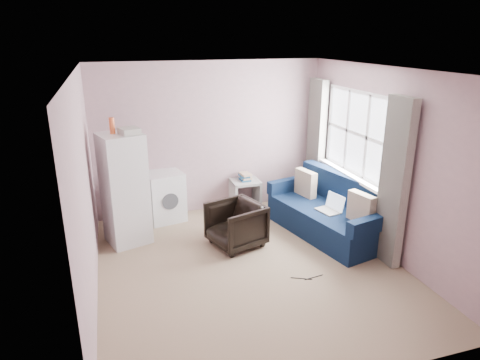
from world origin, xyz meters
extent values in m
cube|color=#91795F|center=(0.00, 0.00, -0.01)|extent=(3.80, 4.20, 0.02)
cube|color=silver|center=(0.00, 0.00, 2.51)|extent=(3.80, 4.20, 0.02)
cube|color=#A7848A|center=(0.00, 2.11, 1.25)|extent=(3.80, 0.02, 2.50)
cube|color=#A7848A|center=(0.00, -2.11, 1.25)|extent=(3.80, 0.02, 2.50)
cube|color=#A7848A|center=(-1.91, 0.00, 1.25)|extent=(0.02, 4.20, 2.50)
cube|color=#A7848A|center=(1.91, 0.00, 1.25)|extent=(0.02, 4.20, 2.50)
cube|color=white|center=(1.89, 0.70, 1.50)|extent=(0.01, 1.60, 1.20)
imported|color=black|center=(0.00, 0.65, 0.35)|extent=(0.81, 0.84, 0.70)
cube|color=silver|center=(-1.46, 1.24, 0.80)|extent=(0.69, 0.69, 1.61)
cube|color=#3C3E42|center=(-1.19, 1.33, 0.60)|extent=(0.16, 0.49, 0.02)
cube|color=#3C3E42|center=(-1.25, 1.52, 1.06)|extent=(0.03, 0.03, 0.46)
cube|color=silver|center=(-1.18, 1.30, 1.12)|extent=(0.12, 0.37, 0.55)
cylinder|color=#D8592B|center=(-1.55, 1.27, 1.72)|extent=(0.09, 0.09, 0.22)
cube|color=#A3A29A|center=(-1.33, 1.19, 1.65)|extent=(0.31, 0.33, 0.08)
cube|color=silver|center=(-0.84, 1.88, 0.40)|extent=(0.67, 0.67, 0.80)
cube|color=#3C3E42|center=(-0.84, 1.86, 0.77)|extent=(0.62, 0.61, 0.05)
cylinder|color=#3C3E42|center=(-0.78, 1.60, 0.41)|extent=(0.26, 0.07, 0.26)
cube|color=gray|center=(0.54, 1.91, 0.50)|extent=(0.48, 0.48, 0.04)
cube|color=gray|center=(0.54, 1.91, 0.06)|extent=(0.48, 0.48, 0.04)
cube|color=gray|center=(0.33, 1.92, 0.26)|extent=(0.04, 0.47, 0.53)
cube|color=gray|center=(0.76, 1.91, 0.26)|extent=(0.04, 0.47, 0.53)
cube|color=navy|center=(0.54, 1.91, 0.54)|extent=(0.16, 0.23, 0.03)
cube|color=tan|center=(0.56, 1.91, 0.57)|extent=(0.18, 0.24, 0.03)
cube|color=navy|center=(0.53, 1.92, 0.60)|extent=(0.17, 0.24, 0.03)
cube|color=tan|center=(0.55, 1.91, 0.63)|extent=(0.18, 0.25, 0.03)
cube|color=#0C1D3B|center=(1.42, 0.60, 0.21)|extent=(1.29, 2.02, 0.42)
cube|color=#0C1D3B|center=(1.76, 0.68, 0.64)|extent=(0.61, 1.86, 0.46)
cube|color=#0C1D3B|center=(1.63, -0.28, 0.52)|extent=(0.89, 0.34, 0.21)
cube|color=#0C1D3B|center=(1.22, 1.48, 0.52)|extent=(0.89, 0.34, 0.21)
cube|color=tan|center=(1.61, 0.03, 0.62)|extent=(0.22, 0.43, 0.42)
cube|color=tan|center=(1.34, 1.20, 0.62)|extent=(0.22, 0.43, 0.42)
cube|color=gray|center=(1.37, 0.48, 0.43)|extent=(0.31, 0.39, 0.02)
cube|color=silver|center=(1.49, 0.51, 0.55)|extent=(0.14, 0.35, 0.23)
cube|color=white|center=(1.82, 0.70, 0.87)|extent=(0.14, 1.70, 0.04)
cube|color=white|center=(1.87, 0.70, 0.90)|extent=(0.02, 1.68, 0.05)
cube|color=white|center=(1.87, 0.70, 1.50)|extent=(0.02, 1.68, 0.05)
cube|color=white|center=(1.87, 0.70, 2.10)|extent=(0.02, 1.68, 0.05)
cube|color=white|center=(1.87, -0.10, 1.50)|extent=(0.02, 0.05, 1.20)
cube|color=white|center=(1.87, 0.43, 1.50)|extent=(0.02, 0.05, 1.20)
cube|color=white|center=(1.87, 0.97, 1.50)|extent=(0.02, 0.05, 1.20)
cube|color=white|center=(1.87, 1.50, 1.50)|extent=(0.02, 0.05, 1.20)
cube|color=beige|center=(1.78, -0.38, 1.10)|extent=(0.12, 0.46, 2.18)
cube|color=beige|center=(1.78, 1.78, 1.10)|extent=(0.12, 0.46, 2.18)
cylinder|color=black|center=(0.68, -0.48, 0.01)|extent=(0.27, 0.05, 0.01)
cylinder|color=black|center=(0.52, -0.47, 0.01)|extent=(0.24, 0.13, 0.01)
camera|label=1|loc=(-1.58, -4.66, 2.87)|focal=32.00mm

